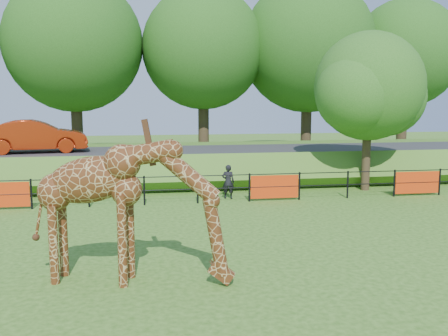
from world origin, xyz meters
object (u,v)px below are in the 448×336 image
at_px(tree_east, 370,91).
at_px(car_red, 36,136).
at_px(giraffe, 132,211).
at_px(visitor, 228,182).

bearing_deg(tree_east, car_red, 163.01).
distance_m(giraffe, visitor, 9.40).
distance_m(giraffe, car_red, 14.77).
bearing_deg(visitor, giraffe, 84.40).
relative_size(giraffe, tree_east, 0.64).
distance_m(car_red, visitor, 9.95).
relative_size(car_red, tree_east, 0.69).
xyz_separation_m(giraffe, visitor, (3.60, 8.64, -0.88)).
bearing_deg(car_red, giraffe, -169.91).
xyz_separation_m(car_red, visitor, (8.23, -5.37, -1.51)).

